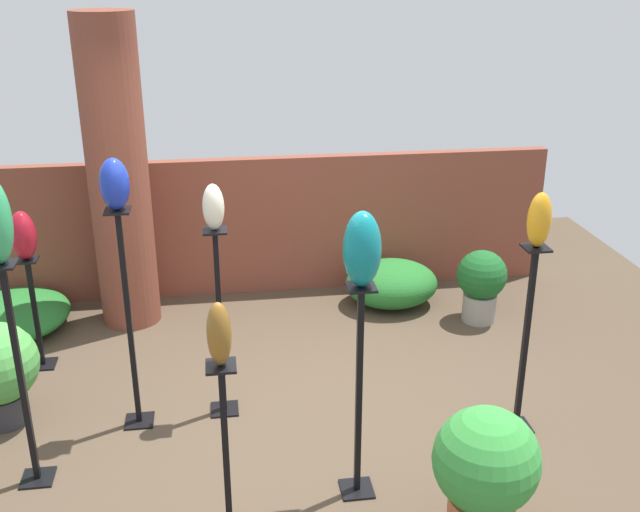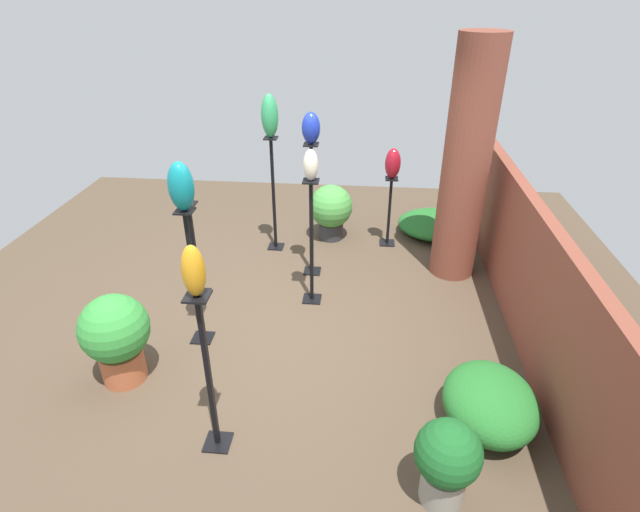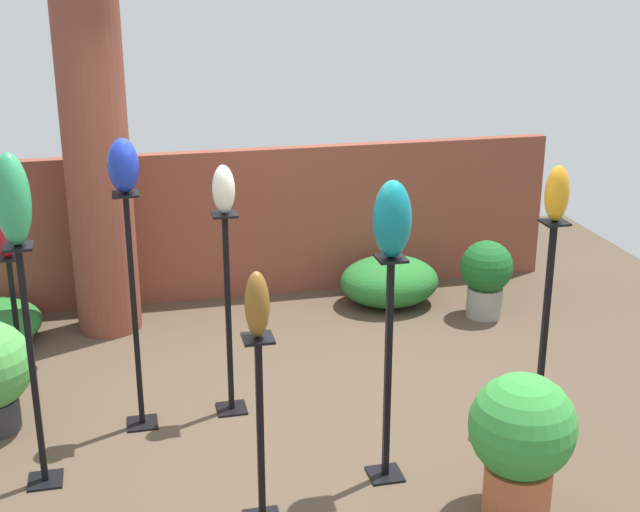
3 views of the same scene
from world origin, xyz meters
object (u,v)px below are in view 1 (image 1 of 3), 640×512
(art_vase_teal, at_px, (362,249))
(potted_plant_front_left, at_px, (485,470))
(pedestal_amber, at_px, (525,348))
(potted_plant_back_center, at_px, (481,282))
(pedestal_bronze, at_px, (226,461))
(art_vase_cobalt, at_px, (114,184))
(pedestal_ruby, at_px, (36,319))
(art_vase_ruby, at_px, (23,236))
(art_vase_ivory, at_px, (213,207))
(pedestal_ivory, at_px, (220,331))
(pedestal_cobalt, at_px, (130,329))
(art_vase_amber, at_px, (539,220))
(pedestal_teal, at_px, (359,402))
(pedestal_jade, at_px, (22,386))
(art_vase_bronze, at_px, (219,334))
(brick_pillar, at_px, (118,176))

(art_vase_teal, relative_size, potted_plant_front_left, 0.52)
(pedestal_amber, xyz_separation_m, potted_plant_back_center, (0.30, 1.65, -0.25))
(pedestal_bronze, xyz_separation_m, art_vase_teal, (0.79, 0.27, 1.10))
(art_vase_cobalt, height_order, potted_plant_front_left, art_vase_cobalt)
(pedestal_ruby, bearing_deg, pedestal_amber, -21.56)
(art_vase_ruby, bearing_deg, art_vase_ivory, -30.94)
(pedestal_ruby, distance_m, art_vase_ivory, 2.03)
(art_vase_ivory, bearing_deg, pedestal_bronze, -90.02)
(pedestal_ruby, bearing_deg, pedestal_ivory, -30.94)
(pedestal_cobalt, relative_size, art_vase_teal, 3.66)
(pedestal_cobalt, relative_size, pedestal_ivory, 1.13)
(art_vase_cobalt, bearing_deg, art_vase_amber, -9.57)
(pedestal_teal, bearing_deg, pedestal_jade, 168.79)
(pedestal_cobalt, relative_size, art_vase_bronze, 4.44)
(art_vase_ivory, relative_size, potted_plant_front_left, 0.37)
(pedestal_cobalt, distance_m, art_vase_ruby, 1.30)
(potted_plant_front_left, bearing_deg, art_vase_amber, 58.21)
(art_vase_ruby, bearing_deg, pedestal_jade, -80.47)
(potted_plant_front_left, bearing_deg, potted_plant_back_center, 70.68)
(pedestal_jade, xyz_separation_m, art_vase_cobalt, (0.59, 0.55, 1.07))
(pedestal_amber, xyz_separation_m, pedestal_cobalt, (-2.63, 0.44, 0.11))
(pedestal_cobalt, bearing_deg, pedestal_amber, -9.57)
(art_vase_ivory, bearing_deg, art_vase_ruby, 149.06)
(art_vase_bronze, bearing_deg, pedestal_teal, 18.81)
(art_vase_teal, bearing_deg, pedestal_cobalt, 145.93)
(pedestal_ivory, xyz_separation_m, art_vase_ruby, (-1.44, 0.86, 0.47))
(pedestal_amber, distance_m, art_vase_teal, 1.65)
(pedestal_ruby, relative_size, potted_plant_front_left, 1.10)
(pedestal_bronze, height_order, pedestal_teal, pedestal_teal)
(pedestal_ruby, relative_size, art_vase_cobalt, 2.76)
(pedestal_ruby, relative_size, art_vase_amber, 2.57)
(pedestal_bronze, bearing_deg, pedestal_ivory, 89.98)
(pedestal_ivory, bearing_deg, brick_pillar, 116.07)
(pedestal_ruby, bearing_deg, art_vase_teal, -39.97)
(art_vase_amber, relative_size, potted_plant_front_left, 0.43)
(art_vase_cobalt, distance_m, art_vase_ivory, 0.64)
(art_vase_amber, distance_m, potted_plant_front_left, 1.60)
(pedestal_bronze, bearing_deg, pedestal_jade, 150.95)
(pedestal_amber, relative_size, art_vase_teal, 3.13)
(pedestal_amber, relative_size, potted_plant_front_left, 1.62)
(pedestal_jade, relative_size, pedestal_bronze, 1.33)
(brick_pillar, bearing_deg, pedestal_bronze, -74.69)
(pedestal_ivory, relative_size, art_vase_ivory, 4.48)
(pedestal_amber, distance_m, potted_plant_back_center, 1.70)
(brick_pillar, bearing_deg, art_vase_teal, -58.93)
(art_vase_amber, distance_m, art_vase_teal, 1.33)
(art_vase_amber, bearing_deg, potted_plant_back_center, 79.55)
(pedestal_ivory, relative_size, art_vase_teal, 3.23)
(pedestal_teal, xyz_separation_m, art_vase_amber, (1.23, 0.50, 0.90))
(pedestal_jade, relative_size, pedestal_ivory, 1.05)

